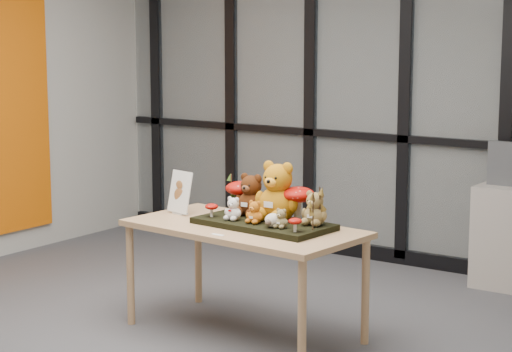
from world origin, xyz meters
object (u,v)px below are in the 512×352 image
Objects in this scene: bear_small_yellow at (255,211)px; mushroom_front_left at (212,210)px; mushroom_front_right at (295,224)px; bear_white_bow at (233,207)px; bear_beige_small at (281,217)px; bear_tan_back at (315,206)px; mushroom_back_left at (241,195)px; plush_cream_hedgehog at (273,220)px; diorama_tray at (264,224)px; mushroom_back_right at (298,202)px; sign_holder at (180,194)px; display_table at (244,236)px; bear_brown_medium at (251,192)px; bear_pooh_yellow at (278,188)px.

mushroom_front_left is (-0.34, 0.01, -0.03)m from bear_small_yellow.
bear_small_yellow is 0.34m from mushroom_front_right.
bear_white_bow is 1.23× the size of bear_beige_small.
bear_tan_back reaches higher than bear_small_yellow.
bear_small_yellow is at bearing -41.29° from mushroom_back_left.
mushroom_back_left is 0.70m from mushroom_front_right.
bear_tan_back is at bearing 53.61° from plush_cream_hedgehog.
mushroom_back_left is (-0.29, 0.16, 0.13)m from diorama_tray.
plush_cream_hedgehog is at bearing -166.53° from bear_beige_small.
mushroom_front_right is (0.16, -0.29, -0.07)m from mushroom_back_right.
sign_holder is (-0.90, 0.13, 0.03)m from bear_beige_small.
bear_beige_small is 1.44× the size of mushroom_front_right.
diorama_tray is 9.45× the size of mushroom_front_right.
plush_cream_hedgehog is at bearing -94.97° from mushroom_back_right.
mushroom_front_left is (-0.35, -0.08, 0.07)m from diorama_tray.
bear_brown_medium reaches higher than display_table.
mushroom_front_right is (0.33, -0.15, 0.06)m from diorama_tray.
mushroom_front_right is (0.68, -0.07, -0.00)m from mushroom_front_left.
mushroom_front_left is at bearing -129.68° from bear_brown_medium.
display_table is 5.42× the size of sign_holder.
bear_beige_small is 0.25m from mushroom_back_right.
mushroom_front_left is at bearing -102.52° from mushroom_back_left.
sign_holder is (-0.74, -0.07, -0.11)m from bear_pooh_yellow.
display_table is 0.37m from bear_beige_small.
plush_cream_hedgehog is 1.03× the size of mushroom_front_right.
bear_pooh_yellow is 1.72× the size of mushroom_back_right.
sign_holder is (-0.84, 0.14, 0.05)m from plush_cream_hedgehog.
display_table is at bearing 5.76° from sign_holder.
bear_small_yellow is 0.17m from bear_white_bow.
mushroom_back_left is (-0.13, 0.06, -0.04)m from bear_brown_medium.
bear_small_yellow is 0.29m from mushroom_back_right.
mushroom_front_left is at bearing -157.38° from mushroom_back_right.
diorama_tray is 9.21× the size of plush_cream_hedgehog.
bear_white_bow is at bearing -176.82° from bear_small_yellow.
mushroom_back_right is (0.46, -0.03, 0.01)m from mushroom_back_left.
mushroom_back_right reaches higher than display_table.
mushroom_back_right reaches higher than bear_tan_back.
mushroom_back_left is at bearing 172.42° from bear_pooh_yellow.
bear_small_yellow is 0.21m from bear_beige_small.
bear_white_bow is 1.73× the size of plush_cream_hedgehog.
plush_cream_hedgehog is 0.50m from mushroom_front_left.
bear_small_yellow is 1.19× the size of bear_beige_small.
plush_cream_hedgehog is (0.15, -0.03, -0.03)m from bear_small_yellow.
sign_holder is (-0.69, 0.11, 0.02)m from bear_small_yellow.
bear_beige_small is at bearing -116.99° from bear_tan_back.
bear_white_bow reaches higher than plush_cream_hedgehog.
bear_pooh_yellow reaches higher than bear_small_yellow.
diorama_tray is 9.11× the size of mushroom_front_left.
mushroom_front_left is (-0.05, -0.25, -0.06)m from mushroom_back_left.
bear_pooh_yellow reaches higher than mushroom_front_left.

